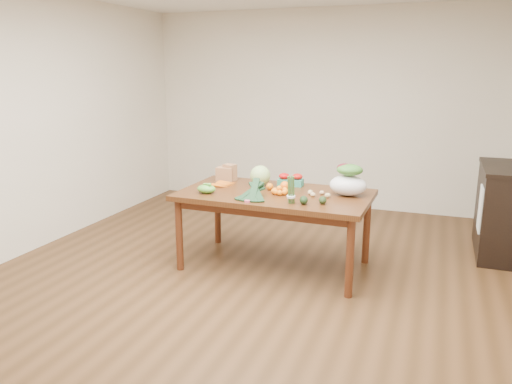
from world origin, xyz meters
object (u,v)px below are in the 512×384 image
(cabinet, at_px, (505,211))
(kale_bunch, at_px, (252,191))
(mandarin_cluster, at_px, (279,190))
(paper_bag, at_px, (226,172))
(asparagus_bundle, at_px, (291,190))
(dining_table, at_px, (275,230))
(cabbage, at_px, (260,176))
(salad_bag, at_px, (348,181))

(cabinet, distance_m, kale_bunch, 2.72)
(mandarin_cluster, bearing_deg, paper_bag, 152.82)
(kale_bunch, bearing_deg, asparagus_bundle, 0.48)
(kale_bunch, xyz_separation_m, asparagus_bundle, (0.37, -0.01, 0.05))
(dining_table, height_order, cabbage, cabbage)
(cabbage, bearing_deg, salad_bag, -6.25)
(cabinet, height_order, mandarin_cluster, cabinet)
(mandarin_cluster, bearing_deg, cabbage, 136.92)
(dining_table, bearing_deg, kale_bunch, -108.44)
(dining_table, relative_size, mandarin_cluster, 10.03)
(dining_table, bearing_deg, cabinet, 29.61)
(salad_bag, bearing_deg, dining_table, -168.98)
(paper_bag, relative_size, cabbage, 1.18)
(cabinet, distance_m, paper_bag, 2.93)
(paper_bag, bearing_deg, dining_table, -26.38)
(paper_bag, bearing_deg, kale_bunch, -50.29)
(paper_bag, xyz_separation_m, cabbage, (0.42, -0.10, 0.02))
(paper_bag, relative_size, kale_bunch, 0.61)
(cabinet, height_order, paper_bag, cabinet)
(cabbage, height_order, mandarin_cluster, cabbage)
(mandarin_cluster, relative_size, salad_bag, 0.52)
(asparagus_bundle, bearing_deg, mandarin_cluster, 125.98)
(dining_table, height_order, kale_bunch, kale_bunch)
(paper_bag, distance_m, mandarin_cluster, 0.80)
(paper_bag, bearing_deg, asparagus_bundle, -35.68)
(kale_bunch, distance_m, asparagus_bundle, 0.38)
(cabinet, distance_m, salad_bag, 1.83)
(paper_bag, height_order, salad_bag, salad_bag)
(mandarin_cluster, bearing_deg, dining_table, 144.34)
(paper_bag, distance_m, cabbage, 0.44)
(cabbage, relative_size, mandarin_cluster, 1.14)
(cabbage, height_order, asparagus_bundle, asparagus_bundle)
(paper_bag, bearing_deg, cabbage, -12.73)
(dining_table, bearing_deg, cabbage, 136.67)
(dining_table, height_order, salad_bag, salad_bag)
(dining_table, height_order, cabinet, cabinet)
(dining_table, relative_size, paper_bag, 7.41)
(mandarin_cluster, height_order, salad_bag, salad_bag)
(dining_table, bearing_deg, salad_bag, 12.34)
(cabbage, relative_size, salad_bag, 0.59)
(asparagus_bundle, bearing_deg, paper_bag, 145.63)
(mandarin_cluster, distance_m, kale_bunch, 0.34)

